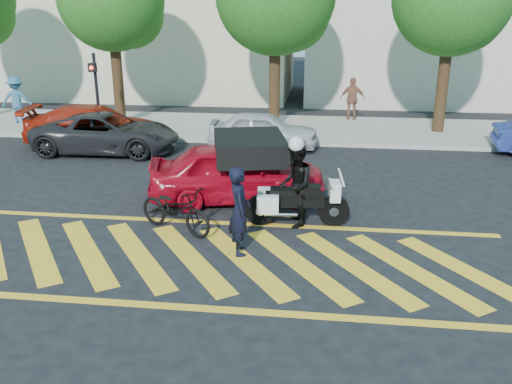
# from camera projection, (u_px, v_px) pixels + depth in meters

# --- Properties ---
(ground) EXTENTS (90.00, 90.00, 0.00)m
(ground) POSITION_uv_depth(u_px,v_px,m) (219.00, 259.00, 10.97)
(ground) COLOR black
(ground) RESTS_ON ground
(sidewalk) EXTENTS (60.00, 5.00, 0.15)m
(sidewalk) POSITION_uv_depth(u_px,v_px,m) (274.00, 128.00, 22.20)
(sidewalk) COLOR #9E998E
(sidewalk) RESTS_ON ground
(crosswalk) EXTENTS (12.33, 4.00, 0.01)m
(crosswalk) POSITION_uv_depth(u_px,v_px,m) (218.00, 259.00, 10.98)
(crosswalk) COLOR yellow
(crosswalk) RESTS_ON ground
(building_left) EXTENTS (16.00, 8.00, 10.00)m
(building_left) POSITION_uv_depth(u_px,v_px,m) (146.00, 2.00, 29.96)
(building_left) COLOR beige
(building_left) RESTS_ON ground
(tree_left) EXTENTS (4.20, 4.20, 7.26)m
(tree_left) POSITION_uv_depth(u_px,v_px,m) (115.00, 2.00, 21.39)
(tree_left) COLOR black
(tree_left) RESTS_ON ground
(tree_right) EXTENTS (4.40, 4.40, 7.41)m
(tree_right) POSITION_uv_depth(u_px,v_px,m) (455.00, 0.00, 19.86)
(tree_right) COLOR black
(tree_right) RESTS_ON ground
(signal_pole) EXTENTS (0.28, 0.43, 3.20)m
(signal_pole) POSITION_uv_depth(u_px,v_px,m) (96.00, 88.00, 20.23)
(signal_pole) COLOR black
(signal_pole) RESTS_ON ground
(officer_bike) EXTENTS (0.59, 0.76, 1.85)m
(officer_bike) POSITION_uv_depth(u_px,v_px,m) (239.00, 211.00, 10.95)
(officer_bike) COLOR black
(officer_bike) RESTS_ON ground
(bicycle) EXTENTS (2.11, 1.57, 1.06)m
(bicycle) POSITION_uv_depth(u_px,v_px,m) (175.00, 209.00, 12.17)
(bicycle) COLOR black
(bicycle) RESTS_ON ground
(police_motorcycle) EXTENTS (2.43, 0.80, 1.07)m
(police_motorcycle) POSITION_uv_depth(u_px,v_px,m) (296.00, 201.00, 12.49)
(police_motorcycle) COLOR black
(police_motorcycle) RESTS_ON ground
(officer_moto) EXTENTS (0.82, 1.01, 1.95)m
(officer_moto) POSITION_uv_depth(u_px,v_px,m) (295.00, 185.00, 12.37)
(officer_moto) COLOR black
(officer_moto) RESTS_ON ground
(red_convertible) EXTENTS (4.84, 2.79, 1.55)m
(red_convertible) POSITION_uv_depth(u_px,v_px,m) (237.00, 172.00, 14.02)
(red_convertible) COLOR #B1081B
(red_convertible) RESTS_ON ground
(parked_left) EXTENTS (5.21, 2.64, 1.45)m
(parked_left) POSITION_uv_depth(u_px,v_px,m) (95.00, 126.00, 19.60)
(parked_left) COLOR #991A09
(parked_left) RESTS_ON ground
(parked_mid_left) EXTENTS (5.00, 2.42, 1.37)m
(parked_mid_left) POSITION_uv_depth(u_px,v_px,m) (107.00, 133.00, 18.69)
(parked_mid_left) COLOR black
(parked_mid_left) RESTS_ON ground
(parked_mid_right) EXTENTS (3.88, 1.56, 1.32)m
(parked_mid_right) POSITION_uv_depth(u_px,v_px,m) (264.00, 130.00, 19.20)
(parked_mid_right) COLOR silver
(parked_mid_right) RESTS_ON ground
(pedestrian_left) EXTENTS (1.39, 1.01, 1.93)m
(pedestrian_left) POSITION_uv_depth(u_px,v_px,m) (17.00, 100.00, 22.63)
(pedestrian_left) COLOR #316588
(pedestrian_left) RESTS_ON sidewalk
(pedestrian_right) EXTENTS (1.10, 0.53, 1.82)m
(pedestrian_right) POSITION_uv_depth(u_px,v_px,m) (353.00, 99.00, 23.19)
(pedestrian_right) COLOR #985F45
(pedestrian_right) RESTS_ON sidewalk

